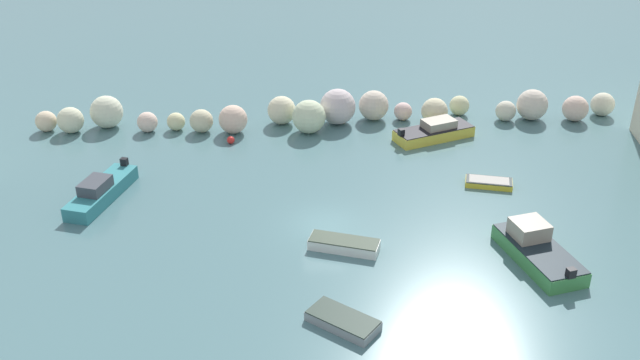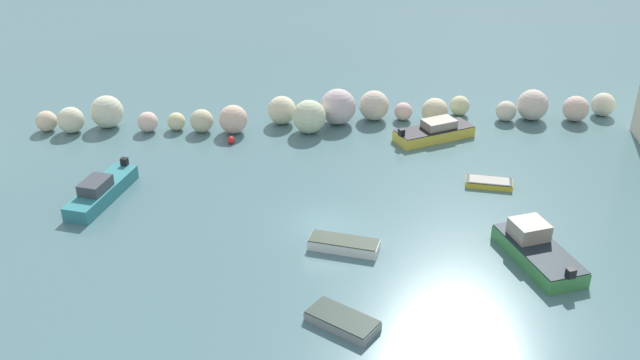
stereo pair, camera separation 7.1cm
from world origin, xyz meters
The scene contains 9 objects.
cove_water centered at (0.00, 0.00, 0.00)m, with size 160.00×160.00×0.00m, color slate.
rock_breakwater centered at (1.34, 14.69, 1.10)m, with size 44.71×4.70×2.75m.
channel_buoy centered at (-5.99, 11.71, 0.28)m, with size 0.56×0.56×0.56m, color red.
moored_boat_0 centered at (0.92, -2.71, 0.31)m, with size 4.10×2.50×0.62m.
moored_boat_1 centered at (-13.64, 3.86, 0.59)m, with size 3.57×6.54×1.60m.
moored_boat_2 centered at (11.21, -4.36, 0.63)m, with size 3.71×6.23×1.82m.
moored_boat_3 centered at (10.98, 4.14, 0.23)m, with size 3.20×2.01×0.44m.
moored_boat_4 centered at (8.95, 11.68, 0.54)m, with size 6.24×4.02×1.42m.
moored_boat_5 centered at (0.27, -9.23, 0.26)m, with size 3.65×3.40×0.52m.
Camera 1 is at (-2.51, -35.93, 21.94)m, focal length 40.20 mm.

